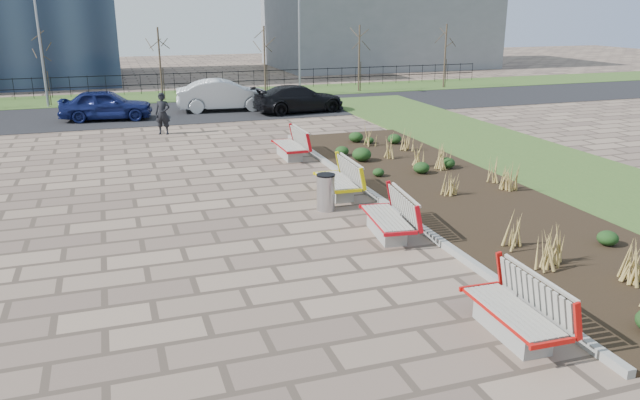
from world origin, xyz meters
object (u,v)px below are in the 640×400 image
object	(u,v)px
bench_b	(387,215)
lamp_east	(299,43)
bench_a	(513,308)
car_black	(299,99)
bench_d	(289,144)
bench_c	(336,179)
litter_bin	(326,193)
pedestrian	(163,114)
car_blue	(106,105)
lamp_west	(41,49)
car_silver	(224,95)

from	to	relation	value
bench_b	lamp_east	distance (m)	24.10
bench_a	car_black	distance (m)	22.70
bench_b	bench_d	bearing A→B (deg)	96.96
bench_c	litter_bin	size ratio (longest dim) A/B	2.19
pedestrian	car_blue	world-z (taller)	pedestrian
car_blue	lamp_east	distance (m)	12.41
bench_b	bench_d	distance (m)	8.29
lamp_east	litter_bin	bearing A→B (deg)	-105.12
lamp_west	bench_d	bearing A→B (deg)	-59.28
car_black	lamp_west	world-z (taller)	lamp_west
litter_bin	car_silver	xyz separation A→B (m)	(0.40, 16.97, 0.32)
car_blue	lamp_west	xyz separation A→B (m)	(-2.94, 5.14, 2.31)
car_blue	lamp_west	size ratio (longest dim) A/B	0.70
car_blue	lamp_east	bearing A→B (deg)	-58.18
car_silver	car_blue	bearing A→B (deg)	104.01
bench_d	lamp_east	world-z (taller)	lamp_east
car_blue	car_black	world-z (taller)	car_blue
bench_d	lamp_west	size ratio (longest dim) A/B	0.35
bench_d	pedestrian	bearing A→B (deg)	123.44
lamp_west	lamp_east	world-z (taller)	same
bench_d	pedestrian	size ratio (longest dim) A/B	1.21
bench_d	lamp_east	size ratio (longest dim) A/B	0.35
car_black	bench_c	bearing A→B (deg)	161.32
pedestrian	car_black	xyz separation A→B (m)	(7.01, 3.50, -0.17)
bench_d	pedestrian	xyz separation A→B (m)	(-3.84, 5.77, 0.37)
bench_c	car_blue	bearing A→B (deg)	114.01
bench_c	bench_d	size ratio (longest dim) A/B	1.00
bench_b	bench_d	world-z (taller)	same
pedestrian	car_blue	size ratio (longest dim) A/B	0.42
pedestrian	car_black	size ratio (longest dim) A/B	0.37
pedestrian	car_black	distance (m)	7.84
bench_a	litter_bin	size ratio (longest dim) A/B	2.19
litter_bin	pedestrian	bearing A→B (deg)	104.82
bench_b	bench_d	size ratio (longest dim) A/B	1.00
car_blue	car_silver	distance (m)	5.82
litter_bin	lamp_west	world-z (taller)	lamp_west
bench_a	car_black	xyz separation A→B (m)	(3.17, 22.48, 0.19)
bench_a	bench_d	world-z (taller)	same
bench_b	car_black	size ratio (longest dim) A/B	0.45
bench_c	car_black	bearing A→B (deg)	79.20
bench_c	car_silver	xyz separation A→B (m)	(-0.32, 15.83, 0.30)
litter_bin	car_black	distance (m)	15.77
bench_b	lamp_west	world-z (taller)	lamp_west
car_black	bench_d	bearing A→B (deg)	155.07
bench_b	bench_a	bearing A→B (deg)	-83.04
bench_b	lamp_west	size ratio (longest dim) A/B	0.35
litter_bin	pedestrian	distance (m)	12.19
bench_b	car_black	bearing A→B (deg)	86.71
bench_a	pedestrian	size ratio (longest dim) A/B	1.21
bench_b	litter_bin	bearing A→B (deg)	114.48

